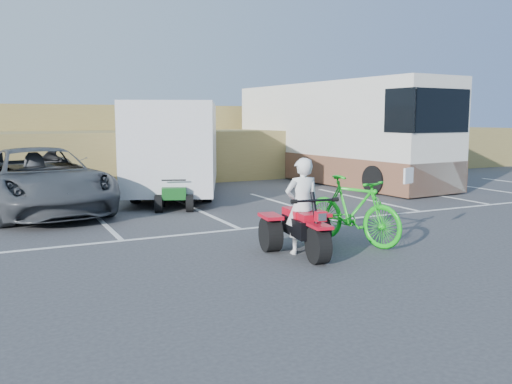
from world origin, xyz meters
name	(u,v)px	position (x,y,z in m)	size (l,w,h in m)	color
ground	(292,252)	(0.00, 0.00, 0.00)	(100.00, 100.00, 0.00)	#373739
parking_stripes	(244,215)	(0.87, 4.07, 0.00)	(28.00, 5.16, 0.01)	white
grass_embankment	(119,143)	(0.00, 15.48, 1.42)	(40.00, 8.50, 3.10)	olive
red_trike_atv	(304,255)	(0.10, -0.28, 0.00)	(1.32, 1.75, 1.14)	red
rider	(302,206)	(0.12, -0.13, 0.90)	(0.66, 0.43, 1.81)	white
green_dirt_bike	(353,210)	(1.47, 0.13, 0.69)	(0.64, 2.28, 1.37)	#14BF19
grey_pickup	(40,180)	(-3.92, 6.95, 0.87)	(2.87, 6.23, 1.73)	#414448
cargo_trailer	(175,146)	(0.39, 8.45, 1.63)	(4.85, 6.94, 3.01)	silver
rv_motorhome	(335,140)	(7.41, 9.53, 1.66)	(3.57, 10.83, 3.83)	silver
quad_atv_blue	(73,215)	(-3.22, 5.95, 0.00)	(1.20, 1.61, 1.05)	navy
quad_atv_green	(175,209)	(-0.52, 5.70, 0.00)	(1.03, 1.38, 0.90)	#125119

